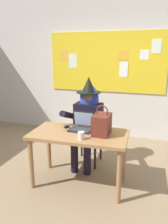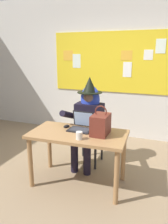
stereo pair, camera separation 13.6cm
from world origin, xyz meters
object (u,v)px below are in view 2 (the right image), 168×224
(person_costumed, at_px, (88,117))
(coffee_mug, at_px, (79,136))
(computer_mouse, at_px, (66,126))
(handbag, at_px, (101,124))
(laptop, at_px, (81,126))
(chair_at_desk, at_px, (91,131))
(desk_main, at_px, (78,140))

(person_costumed, xyz_separation_m, coffee_mug, (0.17, -0.77, -0.01))
(computer_mouse, xyz_separation_m, handbag, (0.52, -0.09, 0.12))
(person_costumed, relative_size, computer_mouse, 13.39)
(person_costumed, xyz_separation_m, computer_mouse, (-0.16, -0.43, -0.04))
(laptop, height_order, computer_mouse, laptop)
(laptop, height_order, handbag, handbag)
(chair_at_desk, relative_size, computer_mouse, 8.78)
(laptop, xyz_separation_m, coffee_mug, (0.11, -0.34, -0.01))
(person_costumed, height_order, laptop, person_costumed)
(chair_at_desk, bearing_deg, handbag, 29.81)
(person_costumed, height_order, computer_mouse, person_costumed)
(desk_main, height_order, laptop, laptop)
(desk_main, relative_size, handbag, 3.40)
(chair_at_desk, height_order, handbag, handbag)
(computer_mouse, height_order, coffee_mug, coffee_mug)
(computer_mouse, bearing_deg, person_costumed, 85.13)
(laptop, height_order, coffee_mug, laptop)
(desk_main, bearing_deg, laptop, 94.23)
(laptop, bearing_deg, computer_mouse, -177.45)
(coffee_mug, bearing_deg, handbag, 53.01)
(desk_main, xyz_separation_m, handbag, (0.29, 0.05, 0.24))
(chair_at_desk, xyz_separation_m, laptop, (0.06, -0.55, 0.27))
(laptop, bearing_deg, handbag, -16.18)
(laptop, distance_m, handbag, 0.32)
(desk_main, xyz_separation_m, chair_at_desk, (-0.07, 0.69, -0.11))
(chair_at_desk, distance_m, handbag, 0.81)
(chair_at_desk, xyz_separation_m, coffee_mug, (0.17, -0.89, 0.27))
(handbag, bearing_deg, laptop, 162.78)
(desk_main, xyz_separation_m, laptop, (-0.01, 0.14, 0.16))
(chair_at_desk, distance_m, computer_mouse, 0.62)
(desk_main, distance_m, computer_mouse, 0.30)
(chair_at_desk, bearing_deg, coffee_mug, 11.40)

